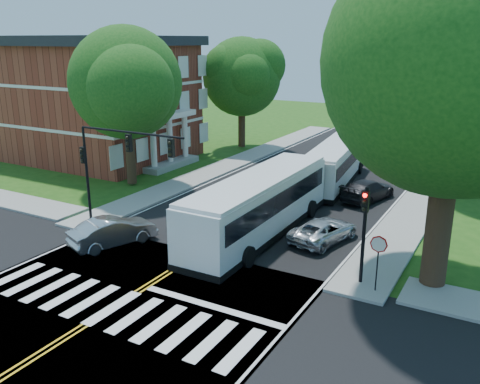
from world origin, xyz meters
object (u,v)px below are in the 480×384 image
Objects in this scene: signal_nw at (115,155)px; bus_lead at (259,205)px; suv at (324,230)px; bus_follow at (335,163)px; dark_sedan at (368,190)px; hatchback at (113,231)px; signal_ne at (364,223)px.

bus_lead is at bearing 23.24° from signal_nw.
bus_lead is at bearing 27.89° from suv.
bus_follow is (0.08, 12.29, -0.21)m from bus_lead.
bus_follow is 11.91m from suv.
bus_follow is 2.44× the size of dark_sedan.
dark_sedan is (9.54, 14.42, -0.06)m from hatchback.
bus_follow is (-6.61, 15.44, -1.38)m from signal_ne.
bus_lead is 3.77m from suv.
signal_ne is 0.96× the size of hatchback.
bus_lead is 1.11× the size of bus_follow.
bus_follow is at bearing -88.94° from hatchback.
signal_ne is 16.85m from bus_follow.
hatchback is at bearing 70.07° from dark_sedan.
signal_nw is 1.62× the size of signal_ne.
hatchback is (1.28, -1.89, -3.61)m from signal_nw.
bus_follow is at bearing 113.18° from signal_ne.
hatchback is at bearing 39.39° from bus_lead.
signal_ne is 0.34× the size of bus_lead.
signal_ne reaches higher than bus_lead.
bus_follow is at bearing -60.24° from suv.
bus_lead is 2.91× the size of suv.
dark_sedan is at bearing 132.47° from bus_follow.
bus_lead reaches higher than suv.
hatchback is at bearing -171.55° from signal_ne.
suv is (3.38, -11.38, -0.95)m from bus_follow.
signal_nw reaches higher than suv.
signal_nw is at bearing -35.31° from hatchback.
suv is at bearing 103.63° from dark_sedan.
signal_nw reaches higher than hatchback.
bus_follow reaches higher than dark_sedan.
suv is at bearing -165.61° from bus_lead.
hatchback is 0.95× the size of dark_sedan.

